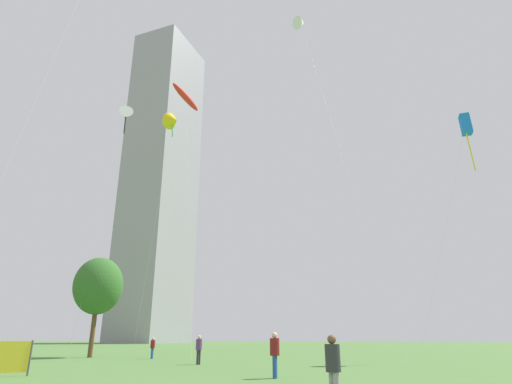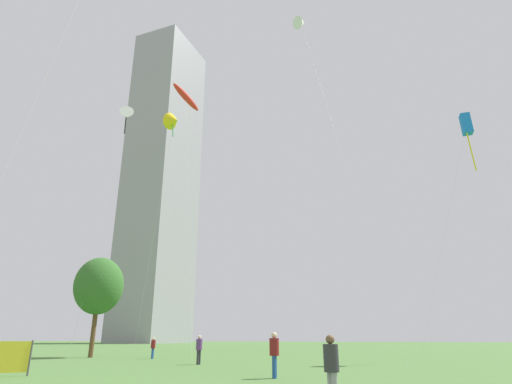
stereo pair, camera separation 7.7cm
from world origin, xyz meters
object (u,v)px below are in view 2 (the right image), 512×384
kite_flying_4 (186,98)px  kite_flying_6 (301,23)px  person_standing_2 (199,348)px  kite_flying_5 (173,121)px  park_tree_0 (99,286)px  kite_flying_0 (126,115)px  person_standing_1 (274,351)px  distant_highrise_0 (162,178)px  person_standing_3 (331,365)px  person_standing_0 (153,346)px  kite_flying_1 (466,125)px  event_banner (0,357)px

kite_flying_4 → kite_flying_6: kite_flying_6 is taller
person_standing_2 → kite_flying_5: bearing=-129.1°
park_tree_0 → kite_flying_6: bearing=8.5°
person_standing_2 → kite_flying_0: 23.78m
person_standing_1 → distant_highrise_0: distant_highrise_0 is taller
person_standing_2 → person_standing_3: person_standing_2 is taller
park_tree_0 → distant_highrise_0: bearing=115.4°
person_standing_0 → distant_highrise_0: size_ratio=0.02×
kite_flying_4 → person_standing_1: bearing=-52.8°
kite_flying_1 → person_standing_1: bearing=-128.4°
person_standing_3 → event_banner: bearing=33.5°
kite_flying_0 → kite_flying_6: kite_flying_6 is taller
person_standing_3 → kite_flying_1: bearing=-61.6°
kite_flying_1 → event_banner: (-24.79, -19.02, -17.72)m
park_tree_0 → kite_flying_1: bearing=4.7°
person_standing_0 → event_banner: person_standing_0 is taller
person_standing_1 → kite_flying_4: size_ratio=0.07×
person_standing_1 → event_banner: size_ratio=1.00×
kite_flying_0 → kite_flying_4: (3.67, 5.08, 4.37)m
distant_highrise_0 → person_standing_0: bearing=-54.4°
kite_flying_1 → kite_flying_6: (-13.60, 0.15, 13.82)m
kite_flying_5 → kite_flying_6: 17.01m
person_standing_0 → distant_highrise_0: (-41.82, 76.10, 46.60)m
distant_highrise_0 → kite_flying_4: bearing=-53.4°
person_standing_2 → park_tree_0: park_tree_0 is taller
kite_flying_4 → person_standing_2: bearing=-55.7°
kite_flying_0 → kite_flying_1: 30.62m
person_standing_1 → kite_flying_0: kite_flying_0 is taller
kite_flying_5 → person_standing_3: bearing=-54.7°
kite_flying_0 → event_banner: bearing=-70.2°
kite_flying_4 → park_tree_0: (-5.42, -3.66, -20.29)m
kite_flying_0 → distant_highrise_0: bearing=116.0°
person_standing_0 → person_standing_2: 8.59m
person_standing_2 → kite_flying_4: size_ratio=0.06×
distant_highrise_0 → person_standing_2: bearing=-52.8°
person_standing_0 → kite_flying_1: kite_flying_1 is taller
kite_flying_5 → kite_flying_1: bearing=-4.2°
person_standing_1 → person_standing_2: person_standing_1 is taller
person_standing_3 → distant_highrise_0: distant_highrise_0 is taller
person_standing_2 → kite_flying_1: 27.82m
person_standing_0 → kite_flying_5: bearing=-165.1°
kite_flying_6 → kite_flying_1: bearing=-0.6°
person_standing_0 → kite_flying_1: size_ratio=0.08×
kite_flying_1 → park_tree_0: kite_flying_1 is taller
kite_flying_1 → distant_highrise_0: size_ratio=0.21×
kite_flying_5 → park_tree_0: (-3.58, -4.69, -18.25)m
person_standing_2 → event_banner: bearing=-14.2°
person_standing_1 → distant_highrise_0: bearing=-151.0°
kite_flying_5 → event_banner: size_ratio=13.82×
person_standing_3 → person_standing_2: bearing=-5.7°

